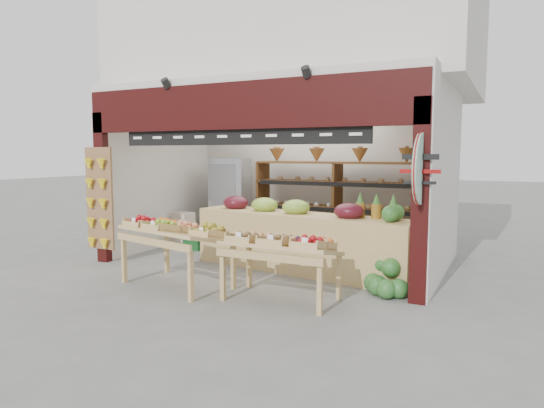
{
  "coord_description": "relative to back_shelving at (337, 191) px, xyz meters",
  "views": [
    {
      "loc": [
        3.8,
        -7.39,
        1.95
      ],
      "look_at": [
        0.2,
        -0.2,
        1.1
      ],
      "focal_mm": 32.0,
      "sensor_mm": 36.0,
      "label": 1
    }
  ],
  "objects": [
    {
      "name": "ground",
      "position": [
        -0.71,
        -1.66,
        -1.21
      ],
      "size": [
        60.0,
        60.0,
        0.0
      ],
      "primitive_type": "plane",
      "color": "slate",
      "rests_on": "ground"
    },
    {
      "name": "shop_structure",
      "position": [
        -0.71,
        -0.05,
        2.71
      ],
      "size": [
        6.36,
        5.12,
        5.4
      ],
      "color": "beige",
      "rests_on": "ground"
    },
    {
      "name": "banana_board",
      "position": [
        -3.44,
        -2.84,
        -0.09
      ],
      "size": [
        0.6,
        0.15,
        1.8
      ],
      "color": "brown",
      "rests_on": "ground"
    },
    {
      "name": "gift_sign",
      "position": [
        2.04,
        -2.81,
        0.54
      ],
      "size": [
        0.04,
        0.93,
        0.92
      ],
      "color": "#BAEBCC",
      "rests_on": "ground"
    },
    {
      "name": "back_shelving",
      "position": [
        0.0,
        0.0,
        0.0
      ],
      "size": [
        3.35,
        0.55,
        2.04
      ],
      "color": "brown",
      "rests_on": "ground"
    },
    {
      "name": "refrigerator",
      "position": [
        -2.42,
        -0.04,
        -0.29
      ],
      "size": [
        0.84,
        0.84,
        1.83
      ],
      "primitive_type": "cube",
      "rotation": [
        0.0,
        0.0,
        0.21
      ],
      "color": "#ACAEB3",
      "rests_on": "ground"
    },
    {
      "name": "cardboard_stack",
      "position": [
        -2.9,
        -0.86,
        -0.95
      ],
      "size": [
        1.07,
        0.77,
        0.7
      ],
      "color": "beige",
      "rests_on": "ground"
    },
    {
      "name": "mid_counter",
      "position": [
        -0.0,
        -1.82,
        -0.69
      ],
      "size": [
        3.9,
        1.3,
        1.19
      ],
      "color": "#D8B56E",
      "rests_on": "ground"
    },
    {
      "name": "display_table_left",
      "position": [
        -1.37,
        -3.39,
        -0.4
      ],
      "size": [
        1.79,
        1.25,
        1.04
      ],
      "color": "#D8B56E",
      "rests_on": "ground"
    },
    {
      "name": "display_table_right",
      "position": [
        0.39,
        -3.38,
        -0.46
      ],
      "size": [
        1.49,
        0.83,
        0.96
      ],
      "color": "#D8B56E",
      "rests_on": "ground"
    },
    {
      "name": "watermelon_pile",
      "position": [
        1.58,
        -2.48,
        -1.02
      ],
      "size": [
        0.65,
        0.67,
        0.51
      ],
      "color": "#194B1E",
      "rests_on": "ground"
    }
  ]
}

